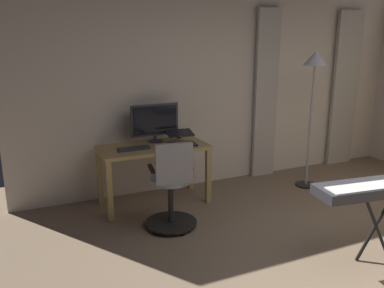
# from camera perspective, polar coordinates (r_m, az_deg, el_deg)

# --- Properties ---
(back_room_partition) EXTENTS (5.73, 0.10, 2.72)m
(back_room_partition) POSITION_cam_1_polar(r_m,az_deg,el_deg) (5.60, 4.65, 8.46)
(back_room_partition) COLOR beige
(back_room_partition) RESTS_ON ground
(curtain_left_panel) EXTENTS (0.47, 0.06, 2.36)m
(curtain_left_panel) POSITION_cam_1_polar(r_m,az_deg,el_deg) (6.77, 20.75, 7.15)
(curtain_left_panel) COLOR #BBB5A9
(curtain_left_panel) RESTS_ON ground
(curtain_right_panel) EXTENTS (0.36, 0.06, 2.36)m
(curtain_right_panel) POSITION_cam_1_polar(r_m,az_deg,el_deg) (5.84, 10.37, 6.76)
(curtain_right_panel) COLOR #BBB5A9
(curtain_right_panel) RESTS_ON ground
(desk) EXTENTS (1.29, 0.61, 0.73)m
(desk) POSITION_cam_1_polar(r_m,az_deg,el_deg) (4.86, -5.48, -1.49)
(desk) COLOR tan
(desk) RESTS_ON ground
(office_chair) EXTENTS (0.56, 0.56, 0.98)m
(office_chair) POSITION_cam_1_polar(r_m,az_deg,el_deg) (4.24, -2.88, -6.20)
(office_chair) COLOR black
(office_chair) RESTS_ON ground
(computer_monitor) EXTENTS (0.60, 0.18, 0.47)m
(computer_monitor) POSITION_cam_1_polar(r_m,az_deg,el_deg) (4.97, -5.27, 3.26)
(computer_monitor) COLOR #333338
(computer_monitor) RESTS_ON desk
(computer_keyboard) EXTENTS (0.36, 0.14, 0.02)m
(computer_keyboard) POSITION_cam_1_polar(r_m,az_deg,el_deg) (4.70, -8.20, -0.63)
(computer_keyboard) COLOR #333338
(computer_keyboard) RESTS_ON desk
(laptop) EXTENTS (0.36, 0.36, 0.15)m
(laptop) POSITION_cam_1_polar(r_m,az_deg,el_deg) (4.86, -1.54, 0.56)
(laptop) COLOR black
(laptop) RESTS_ON desk
(computer_mouse) EXTENTS (0.06, 0.10, 0.04)m
(computer_mouse) POSITION_cam_1_polar(r_m,az_deg,el_deg) (5.17, -1.93, 1.04)
(computer_mouse) COLOR #333338
(computer_mouse) RESTS_ON desk
(piano_keyboard) EXTENTS (1.27, 0.47, 0.76)m
(piano_keyboard) POSITION_cam_1_polar(r_m,az_deg,el_deg) (3.97, 25.13, -5.67)
(piano_keyboard) COLOR black
(piano_keyboard) RESTS_ON ground
(floor_lamp) EXTENTS (0.30, 0.30, 1.82)m
(floor_lamp) POSITION_cam_1_polar(r_m,az_deg,el_deg) (5.48, 16.87, 9.14)
(floor_lamp) COLOR black
(floor_lamp) RESTS_ON ground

